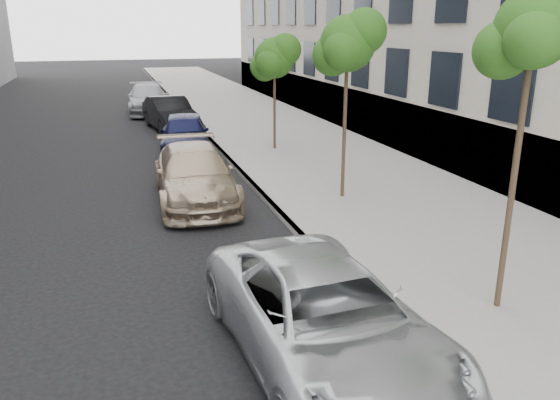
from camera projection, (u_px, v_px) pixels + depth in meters
name	position (u px, v px, depth m)	size (l,w,h in m)	color
sidewalk	(244.00, 113.00, 29.96)	(6.40, 72.00, 0.14)	gray
curb	(187.00, 116.00, 29.08)	(0.15, 72.00, 0.14)	#9E9B93
tree_near	(535.00, 30.00, 7.82)	(1.54, 1.34, 5.19)	#38281C
tree_mid	(349.00, 43.00, 13.84)	(1.76, 1.56, 4.92)	#38281C
tree_far	(275.00, 58.00, 19.97)	(1.79, 1.59, 4.25)	#38281C
minivan	(325.00, 318.00, 7.60)	(2.39, 5.18, 1.44)	silver
suv	(195.00, 175.00, 14.91)	(2.06, 5.08, 1.47)	tan
sedan_blue	(185.00, 133.00, 20.62)	(1.78, 4.41, 1.50)	black
sedan_black	(170.00, 114.00, 25.26)	(1.60, 4.59, 1.51)	black
sedan_rear	(148.00, 99.00, 30.17)	(2.18, 5.37, 1.56)	gray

